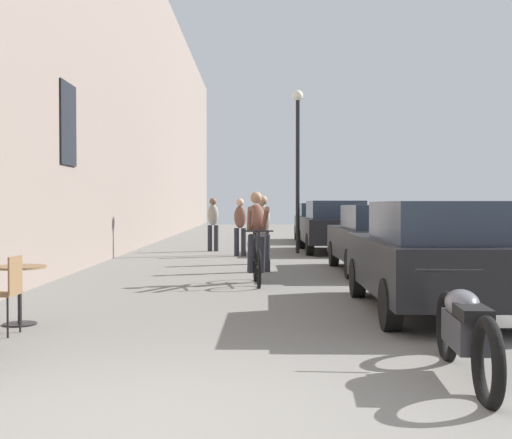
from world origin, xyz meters
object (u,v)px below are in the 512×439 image
at_px(parked_car_nearest, 434,255).
at_px(cafe_chair_mid_toward_street, 9,289).
at_px(pedestrian_furthest, 215,221).
at_px(parked_motorcycle, 468,331).
at_px(pedestrian_mid, 265,226).
at_px(street_lamp, 300,150).
at_px(cyclist_on_bicycle, 259,240).
at_px(pedestrian_near, 265,229).
at_px(parked_car_third, 335,226).
at_px(parked_car_fourth, 321,222).
at_px(pedestrian_far, 242,224).
at_px(cafe_table_mid, 22,282).
at_px(parked_car_second, 380,238).

bearing_deg(parked_car_nearest, cafe_chair_mid_toward_street, -163.77).
distance_m(pedestrian_furthest, parked_motorcycle, 15.56).
bearing_deg(pedestrian_mid, street_lamp, 73.08).
bearing_deg(parked_motorcycle, cyclist_on_bicycle, 104.61).
distance_m(pedestrian_near, parked_car_third, 6.37).
xyz_separation_m(parked_car_nearest, parked_car_fourth, (0.09, 17.18, 0.00)).
distance_m(cafe_chair_mid_toward_street, parked_car_third, 13.95).
bearing_deg(parked_car_fourth, pedestrian_mid, -103.34).
height_order(pedestrian_near, pedestrian_mid, pedestrian_mid).
height_order(street_lamp, parked_car_nearest, street_lamp).
xyz_separation_m(cafe_chair_mid_toward_street, pedestrian_far, (2.36, 11.35, 0.41)).
bearing_deg(cyclist_on_bicycle, pedestrian_furthest, 99.10).
xyz_separation_m(pedestrian_furthest, parked_car_fourth, (3.83, 5.34, -0.16)).
bearing_deg(pedestrian_mid, pedestrian_near, -90.58).
bearing_deg(pedestrian_near, parked_car_nearest, -67.66).
height_order(pedestrian_mid, parked_car_fourth, pedestrian_mid).
distance_m(cafe_table_mid, pedestrian_near, 7.05).
bearing_deg(cafe_table_mid, pedestrian_near, 64.52).
xyz_separation_m(pedestrian_near, parked_car_second, (2.50, -0.10, -0.18)).
relative_size(pedestrian_mid, street_lamp, 0.34).
bearing_deg(parked_car_fourth, cyclist_on_bicycle, -100.11).
relative_size(pedestrian_furthest, parked_car_nearest, 0.39).
bearing_deg(parked_car_nearest, parked_motorcycle, -100.38).
height_order(cyclist_on_bicycle, pedestrian_mid, cyclist_on_bicycle).
relative_size(pedestrian_mid, parked_car_third, 0.38).
relative_size(cafe_table_mid, pedestrian_mid, 0.43).
height_order(cafe_table_mid, pedestrian_mid, pedestrian_mid).
height_order(cafe_table_mid, pedestrian_furthest, pedestrian_furthest).
height_order(cafe_chair_mid_toward_street, pedestrian_mid, pedestrian_mid).
bearing_deg(cafe_chair_mid_toward_street, street_lamp, 72.01).
xyz_separation_m(parked_car_fourth, parked_motorcycle, (-0.71, -20.57, -0.38)).
relative_size(pedestrian_far, street_lamp, 0.33).
distance_m(cafe_table_mid, parked_car_nearest, 5.35).
bearing_deg(street_lamp, parked_car_nearest, -84.13).
bearing_deg(pedestrian_mid, parked_car_nearest, -73.27).
relative_size(pedestrian_near, parked_car_fourth, 0.39).
bearing_deg(cafe_chair_mid_toward_street, pedestrian_near, 67.08).
distance_m(cyclist_on_bicycle, parked_car_second, 3.31).
bearing_deg(pedestrian_far, cafe_chair_mid_toward_street, -101.74).
bearing_deg(parked_motorcycle, parked_car_second, 84.31).
xyz_separation_m(pedestrian_furthest, street_lamp, (2.61, -0.83, 2.16)).
xyz_separation_m(pedestrian_near, pedestrian_far, (-0.59, 4.37, -0.02)).
xyz_separation_m(parked_car_nearest, parked_car_third, (-0.01, 11.43, 0.04)).
xyz_separation_m(cyclist_on_bicycle, parked_car_fourth, (2.47, 13.83, -0.02)).
distance_m(parked_car_second, parked_car_third, 6.07).
xyz_separation_m(cafe_table_mid, pedestrian_far, (2.44, 10.73, 0.40)).
height_order(cafe_chair_mid_toward_street, parked_car_third, parked_car_third).
relative_size(pedestrian_near, parked_car_nearest, 0.39).
xyz_separation_m(cyclist_on_bicycle, parked_motorcycle, (1.76, -6.73, -0.41)).
relative_size(cyclist_on_bicycle, parked_car_third, 0.40).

